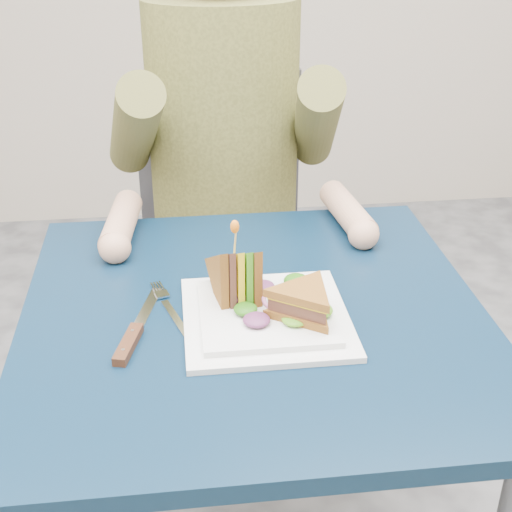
{
  "coord_description": "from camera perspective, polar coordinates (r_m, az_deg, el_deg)",
  "views": [
    {
      "loc": [
        -0.11,
        -0.98,
        1.35
      ],
      "look_at": [
        0.01,
        0.02,
        0.82
      ],
      "focal_mm": 50.0,
      "sensor_mm": 36.0,
      "label": 1
    }
  ],
  "objects": [
    {
      "name": "lettuce_spill",
      "position": [
        1.13,
        1.0,
        -3.6
      ],
      "size": [
        0.15,
        0.13,
        0.02
      ],
      "primitive_type": null,
      "color": "#337A14",
      "rests_on": "plate"
    },
    {
      "name": "sandwich_flat",
      "position": [
        1.1,
        3.84,
        -3.71
      ],
      "size": [
        0.17,
        0.17,
        0.05
      ],
      "color": "brown",
      "rests_on": "plate"
    },
    {
      "name": "fork",
      "position": [
        1.16,
        -6.84,
        -4.28
      ],
      "size": [
        0.07,
        0.18,
        0.01
      ],
      "color": "silver",
      "rests_on": "table"
    },
    {
      "name": "chair",
      "position": [
        1.85,
        -2.63,
        2.01
      ],
      "size": [
        0.42,
        0.4,
        0.93
      ],
      "color": "#47474C",
      "rests_on": "ground"
    },
    {
      "name": "sandwich_upright",
      "position": [
        1.14,
        -1.65,
        -1.81
      ],
      "size": [
        0.09,
        0.15,
        0.15
      ],
      "color": "brown",
      "rests_on": "plate"
    },
    {
      "name": "toothpick_frill",
      "position": [
        1.1,
        -1.71,
        2.36
      ],
      "size": [
        0.01,
        0.01,
        0.02
      ],
      "primitive_type": "ellipsoid",
      "color": "orange",
      "rests_on": "sandwich_upright"
    },
    {
      "name": "onion_ring",
      "position": [
        1.12,
        1.54,
        -3.48
      ],
      "size": [
        0.04,
        0.04,
        0.02
      ],
      "primitive_type": "torus",
      "rotation": [
        0.44,
        0.0,
        0.0
      ],
      "color": "#9E4C7A",
      "rests_on": "plate"
    },
    {
      "name": "diner",
      "position": [
        1.61,
        -2.6,
        12.26
      ],
      "size": [
        0.54,
        0.59,
        0.74
      ],
      "color": "brown",
      "rests_on": "chair"
    },
    {
      "name": "toothpick",
      "position": [
        1.11,
        -1.69,
        1.06
      ],
      "size": [
        0.01,
        0.01,
        0.06
      ],
      "primitive_type": "cylinder",
      "rotation": [
        0.14,
        0.07,
        0.0
      ],
      "color": "tan",
      "rests_on": "sandwich_upright"
    },
    {
      "name": "knife",
      "position": [
        1.1,
        -9.89,
        -6.42
      ],
      "size": [
        0.07,
        0.22,
        0.02
      ],
      "color": "silver",
      "rests_on": "table"
    },
    {
      "name": "plate",
      "position": [
        1.13,
        0.81,
        -4.79
      ],
      "size": [
        0.26,
        0.26,
        0.02
      ],
      "color": "white",
      "rests_on": "table"
    },
    {
      "name": "table",
      "position": [
        1.21,
        -0.16,
        -7.51
      ],
      "size": [
        0.75,
        0.75,
        0.73
      ],
      "color": "black",
      "rests_on": "ground"
    }
  ]
}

